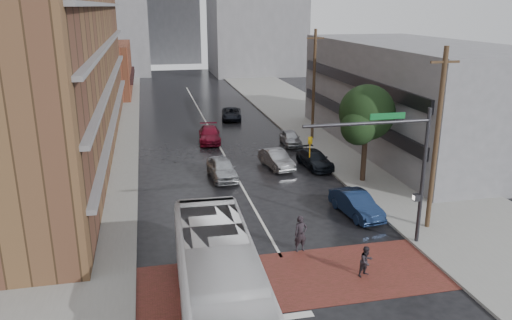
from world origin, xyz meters
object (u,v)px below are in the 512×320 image
pedestrian_a (301,234)px  car_travel_c (210,135)px  suv_travel (231,114)px  car_parked_far (290,138)px  transit_bus (221,292)px  pedestrian_b (366,261)px  car_travel_b (276,159)px  car_travel_a (222,168)px  car_parked_near (356,204)px  car_parked_mid (315,159)px

pedestrian_a → car_travel_c: bearing=86.9°
suv_travel → car_parked_far: bearing=-64.4°
transit_bus → pedestrian_b: (7.10, 2.74, -1.02)m
car_travel_b → car_travel_a: bearing=-170.6°
pedestrian_a → pedestrian_b: (2.21, -2.98, -0.22)m
pedestrian_a → car_travel_a: (-2.16, 11.92, -0.20)m
transit_bus → suv_travel: transit_bus is taller
pedestrian_a → car_parked_near: pedestrian_a is taller
car_travel_c → car_parked_far: size_ratio=1.26×
pedestrian_a → pedestrian_b: 3.71m
car_travel_a → car_parked_mid: 7.44m
transit_bus → pedestrian_a: bearing=51.2°
suv_travel → car_parked_far: (3.37, -11.49, 0.01)m
transit_bus → car_travel_b: (7.16, 19.17, -1.07)m
transit_bus → car_travel_a: transit_bus is taller
car_travel_a → car_parked_near: bearing=-54.2°
car_travel_a → car_parked_near: car_travel_a is taller
pedestrian_b → car_travel_c: 25.49m
pedestrian_a → car_travel_c: 22.28m
car_travel_b → suv_travel: bearing=81.8°
car_travel_a → car_travel_b: car_travel_a is taller
transit_bus → pedestrian_b: transit_bus is taller
car_parked_near → car_travel_c: bearing=101.5°
car_travel_a → car_parked_far: (7.35, 7.71, -0.11)m
pedestrian_b → transit_bus: bearing=179.9°
car_parked_far → car_parked_near: bearing=-89.2°
car_parked_mid → pedestrian_a: bearing=-117.9°
car_parked_near → car_parked_mid: size_ratio=1.00×
pedestrian_b → car_parked_mid: size_ratio=0.34×
pedestrian_b → car_parked_near: pedestrian_b is taller
car_travel_c → transit_bus: bearing=-91.3°
transit_bus → car_parked_far: transit_bus is taller
car_parked_near → car_parked_far: size_ratio=1.16×
pedestrian_b → car_parked_mid: pedestrian_b is taller
car_travel_a → pedestrian_b: bearing=-76.9°
pedestrian_a → car_travel_b: (2.27, 13.46, -0.27)m
pedestrian_b → car_parked_far: 22.80m
transit_bus → car_travel_c: 28.12m
car_travel_b → car_parked_near: size_ratio=0.97×
suv_travel → car_parked_mid: bearing=-70.2°
suv_travel → car_parked_mid: car_parked_mid is taller
car_travel_c → suv_travel: (3.56, 8.91, -0.06)m
car_travel_a → suv_travel: size_ratio=0.97×
pedestrian_a → car_travel_c: pedestrian_a is taller
car_travel_c → car_parked_mid: car_travel_c is taller
car_parked_mid → car_travel_c: bearing=120.8°
pedestrian_b → car_travel_c: bearing=77.7°
transit_bus → car_travel_b: size_ratio=3.03×
pedestrian_a → car_travel_a: size_ratio=0.43×
car_travel_a → car_travel_b: (4.44, 1.54, -0.06)m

